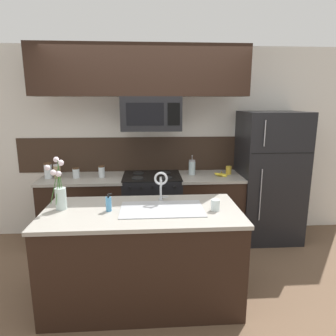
{
  "coord_description": "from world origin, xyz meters",
  "views": [
    {
      "loc": [
        -0.04,
        -2.94,
        1.88
      ],
      "look_at": [
        0.17,
        0.27,
        1.16
      ],
      "focal_mm": 32.0,
      "sensor_mm": 36.0,
      "label": 1
    }
  ],
  "objects": [
    {
      "name": "banana_bunch",
      "position": [
        0.92,
        0.84,
        0.93
      ],
      "size": [
        0.19,
        0.13,
        0.08
      ],
      "color": "yellow",
      "rests_on": "back_counter_right"
    },
    {
      "name": "sink_faucet",
      "position": [
        0.08,
        -0.13,
        1.11
      ],
      "size": [
        0.14,
        0.14,
        0.31
      ],
      "color": "#B7BABF",
      "rests_on": "island_counter"
    },
    {
      "name": "dish_soap_bottle",
      "position": [
        -0.41,
        -0.36,
        0.98
      ],
      "size": [
        0.06,
        0.05,
        0.16
      ],
      "color": "#4C93C6",
      "rests_on": "island_counter"
    },
    {
      "name": "kitchen_sink",
      "position": [
        0.08,
        -0.35,
        0.84
      ],
      "size": [
        0.76,
        0.44,
        0.16
      ],
      "color": "#ADAFB5",
      "rests_on": "island_counter"
    },
    {
      "name": "storage_jar_squat",
      "position": [
        -0.65,
        0.9,
        0.99
      ],
      "size": [
        0.08,
        0.08,
        0.15
      ],
      "color": "silver",
      "rests_on": "back_counter_left"
    },
    {
      "name": "drinking_glass",
      "position": [
        0.56,
        -0.4,
        0.96
      ],
      "size": [
        0.08,
        0.08,
        0.1
      ],
      "color": "silver",
      "rests_on": "island_counter"
    },
    {
      "name": "storage_jar_tall",
      "position": [
        -1.33,
        0.89,
        1.01
      ],
      "size": [
        0.1,
        0.1,
        0.2
      ],
      "color": "silver",
      "rests_on": "back_counter_left"
    },
    {
      "name": "splash_band",
      "position": [
        0.0,
        1.22,
        1.15
      ],
      "size": [
        3.66,
        0.01,
        0.48
      ],
      "primitive_type": "cube",
      "color": "#332319",
      "rests_on": "rear_partition"
    },
    {
      "name": "ground_plane",
      "position": [
        0.0,
        0.0,
        0.0
      ],
      "size": [
        10.0,
        10.0,
        0.0
      ],
      "primitive_type": "plane",
      "color": "brown"
    },
    {
      "name": "flower_vase",
      "position": [
        -0.85,
        -0.28,
        1.06
      ],
      "size": [
        0.15,
        0.15,
        0.48
      ],
      "color": "silver",
      "rests_on": "island_counter"
    },
    {
      "name": "coffee_tin",
      "position": [
        1.04,
        0.95,
        0.97
      ],
      "size": [
        0.08,
        0.08,
        0.11
      ],
      "primitive_type": "cylinder",
      "color": "gold",
      "rests_on": "back_counter_right"
    },
    {
      "name": "stove_range",
      "position": [
        0.0,
        0.9,
        0.46
      ],
      "size": [
        0.76,
        0.64,
        0.93
      ],
      "color": "black",
      "rests_on": "ground"
    },
    {
      "name": "french_press",
      "position": [
        0.54,
        0.96,
        1.01
      ],
      "size": [
        0.09,
        0.09,
        0.27
      ],
      "color": "silver",
      "rests_on": "back_counter_right"
    },
    {
      "name": "microwave",
      "position": [
        0.0,
        0.88,
        1.73
      ],
      "size": [
        0.74,
        0.4,
        0.42
      ],
      "color": "black"
    },
    {
      "name": "upper_cabinet_band",
      "position": [
        -0.12,
        0.85,
        2.24
      ],
      "size": [
        2.62,
        0.34,
        0.6
      ],
      "primitive_type": "cube",
      "color": "black"
    },
    {
      "name": "island_counter",
      "position": [
        -0.11,
        -0.35,
        0.46
      ],
      "size": [
        1.8,
        0.85,
        0.91
      ],
      "color": "black",
      "rests_on": "ground"
    },
    {
      "name": "storage_jar_medium",
      "position": [
        -1.21,
        0.88,
        1.0
      ],
      "size": [
        0.09,
        0.09,
        0.18
      ],
      "color": "#997F5B",
      "rests_on": "back_counter_left"
    },
    {
      "name": "back_counter_left",
      "position": [
        -0.9,
        0.9,
        0.46
      ],
      "size": [
        1.08,
        0.65,
        0.91
      ],
      "color": "black",
      "rests_on": "ground"
    },
    {
      "name": "back_counter_right",
      "position": [
        0.78,
        0.9,
        0.46
      ],
      "size": [
        0.84,
        0.65,
        0.91
      ],
      "color": "black",
      "rests_on": "ground"
    },
    {
      "name": "refrigerator",
      "position": [
        1.59,
        0.92,
        0.87
      ],
      "size": [
        0.81,
        0.74,
        1.75
      ],
      "color": "black",
      "rests_on": "ground"
    },
    {
      "name": "rear_partition",
      "position": [
        0.3,
        1.28,
        1.3
      ],
      "size": [
        5.2,
        0.1,
        2.6
      ],
      "primitive_type": "cube",
      "color": "silver",
      "rests_on": "ground"
    },
    {
      "name": "storage_jar_short",
      "position": [
        -0.98,
        0.89,
        0.98
      ],
      "size": [
        0.09,
        0.09,
        0.13
      ],
      "color": "silver",
      "rests_on": "back_counter_left"
    }
  ]
}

